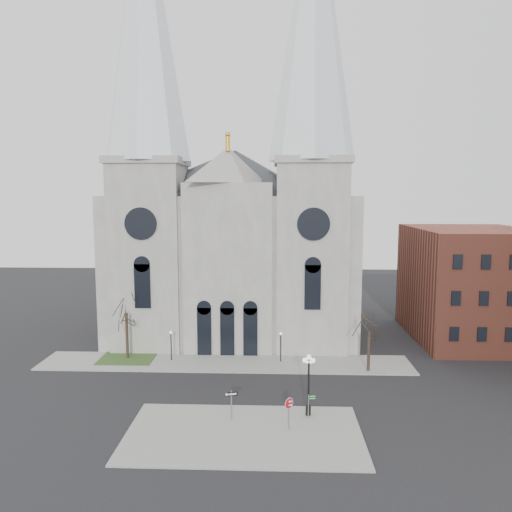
{
  "coord_description": "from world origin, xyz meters",
  "views": [
    {
      "loc": [
        5.3,
        -41.0,
        18.25
      ],
      "look_at": [
        3.44,
        8.0,
        12.14
      ],
      "focal_mm": 35.0,
      "sensor_mm": 36.0,
      "label": 1
    }
  ],
  "objects_px": {
    "stop_sign": "(289,407)",
    "street_name_sign": "(309,404)",
    "globe_lamp": "(309,377)",
    "one_way_sign": "(231,400)"
  },
  "relations": [
    {
      "from": "one_way_sign",
      "to": "street_name_sign",
      "type": "bearing_deg",
      "value": -12.3
    },
    {
      "from": "stop_sign",
      "to": "one_way_sign",
      "type": "xyz_separation_m",
      "value": [
        -4.59,
        1.61,
        -0.23
      ]
    },
    {
      "from": "street_name_sign",
      "to": "one_way_sign",
      "type": "bearing_deg",
      "value": 172.01
    },
    {
      "from": "stop_sign",
      "to": "globe_lamp",
      "type": "bearing_deg",
      "value": 34.76
    },
    {
      "from": "one_way_sign",
      "to": "globe_lamp",
      "type": "bearing_deg",
      "value": -6.83
    },
    {
      "from": "globe_lamp",
      "to": "one_way_sign",
      "type": "height_order",
      "value": "globe_lamp"
    },
    {
      "from": "street_name_sign",
      "to": "globe_lamp",
      "type": "bearing_deg",
      "value": 82.65
    },
    {
      "from": "stop_sign",
      "to": "street_name_sign",
      "type": "bearing_deg",
      "value": 26.83
    },
    {
      "from": "stop_sign",
      "to": "globe_lamp",
      "type": "xyz_separation_m",
      "value": [
        1.67,
        2.59,
        1.41
      ]
    },
    {
      "from": "stop_sign",
      "to": "one_way_sign",
      "type": "bearing_deg",
      "value": 138.3
    }
  ]
}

